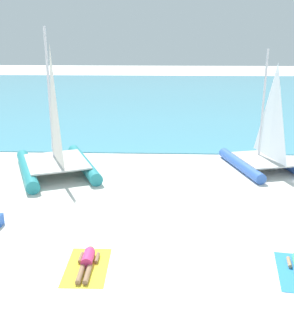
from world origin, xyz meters
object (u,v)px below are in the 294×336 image
sailboat_blue (264,152)px  towel_left (87,267)px  sunbather_left (87,261)px  sailboat_teal (56,153)px

sailboat_blue → towel_left: bearing=-142.0°
towel_left → sailboat_blue: bearing=52.4°
sailboat_blue → sunbather_left: (-6.52, -8.39, -0.65)m
sailboat_blue → towel_left: sailboat_blue is taller
sailboat_teal → sunbather_left: bearing=-93.3°
sailboat_blue → towel_left: size_ratio=2.76×
sunbather_left → towel_left: bearing=-90.0°
towel_left → sailboat_teal: bearing=109.8°
towel_left → sunbather_left: size_ratio=1.22×
sailboat_teal → sunbather_left: size_ratio=3.93×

